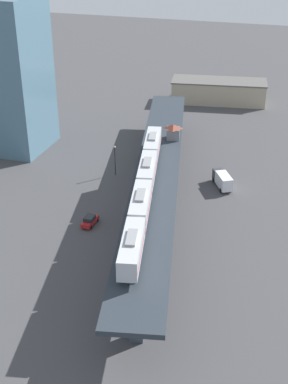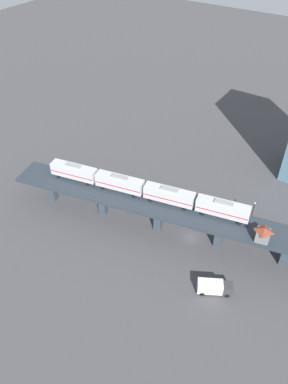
{
  "view_description": "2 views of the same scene",
  "coord_description": "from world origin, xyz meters",
  "px_view_note": "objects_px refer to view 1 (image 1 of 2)",
  "views": [
    {
      "loc": [
        25.81,
        -90.62,
        52.53
      ],
      "look_at": [
        1.33,
        -12.78,
        9.36
      ],
      "focal_mm": 50.0,
      "sensor_mm": 36.0,
      "label": 1
    },
    {
      "loc": [
        58.14,
        24.9,
        67.02
      ],
      "look_at": [
        1.33,
        -12.78,
        9.36
      ],
      "focal_mm": 35.0,
      "sensor_mm": 36.0,
      "label": 2
    }
  ],
  "objects_px": {
    "street_car_silver": "(146,156)",
    "street_car_red": "(90,220)",
    "office_tower": "(9,76)",
    "subway_train": "(144,187)",
    "street_lamp": "(115,158)",
    "warehouse_building": "(219,91)",
    "signal_hut": "(173,131)",
    "delivery_truck": "(222,180)"
  },
  "relations": [
    {
      "from": "street_car_silver",
      "to": "street_car_red",
      "type": "relative_size",
      "value": 0.98
    },
    {
      "from": "street_car_red",
      "to": "office_tower",
      "type": "relative_size",
      "value": 0.12
    },
    {
      "from": "subway_train",
      "to": "street_lamp",
      "type": "bearing_deg",
      "value": 121.29
    },
    {
      "from": "street_car_red",
      "to": "street_lamp",
      "type": "distance_m",
      "value": 22.1
    },
    {
      "from": "street_car_silver",
      "to": "office_tower",
      "type": "xyz_separation_m",
      "value": [
        -33.4,
        -1.67,
        17.06
      ]
    },
    {
      "from": "warehouse_building",
      "to": "signal_hut",
      "type": "bearing_deg",
      "value": -90.95
    },
    {
      "from": "subway_train",
      "to": "street_car_red",
      "type": "bearing_deg",
      "value": 173.69
    },
    {
      "from": "signal_hut",
      "to": "street_lamp",
      "type": "xyz_separation_m",
      "value": [
        -11.65,
        -5.64,
        -5.55
      ]
    },
    {
      "from": "delivery_truck",
      "to": "street_car_red",
      "type": "bearing_deg",
      "value": -132.53
    },
    {
      "from": "street_car_silver",
      "to": "office_tower",
      "type": "height_order",
      "value": "office_tower"
    },
    {
      "from": "street_car_silver",
      "to": "street_lamp",
      "type": "height_order",
      "value": "street_lamp"
    },
    {
      "from": "subway_train",
      "to": "street_car_silver",
      "type": "bearing_deg",
      "value": 106.64
    },
    {
      "from": "street_lamp",
      "to": "office_tower",
      "type": "distance_m",
      "value": 33.32
    },
    {
      "from": "street_car_red",
      "to": "delivery_truck",
      "type": "xyz_separation_m",
      "value": [
        20.99,
        22.89,
        0.82
      ]
    },
    {
      "from": "office_tower",
      "to": "subway_train",
      "type": "bearing_deg",
      "value": -35.62
    },
    {
      "from": "street_lamp",
      "to": "office_tower",
      "type": "height_order",
      "value": "office_tower"
    },
    {
      "from": "street_car_red",
      "to": "street_lamp",
      "type": "height_order",
      "value": "street_lamp"
    },
    {
      "from": "street_car_red",
      "to": "street_lamp",
      "type": "relative_size",
      "value": 0.65
    },
    {
      "from": "subway_train",
      "to": "street_lamp",
      "type": "xyz_separation_m",
      "value": [
        -13.92,
        22.9,
        -6.3
      ]
    },
    {
      "from": "delivery_truck",
      "to": "office_tower",
      "type": "bearing_deg",
      "value": 172.71
    },
    {
      "from": "signal_hut",
      "to": "office_tower",
      "type": "bearing_deg",
      "value": 176.7
    },
    {
      "from": "warehouse_building",
      "to": "street_lamp",
      "type": "bearing_deg",
      "value": -102.22
    },
    {
      "from": "delivery_truck",
      "to": "warehouse_building",
      "type": "height_order",
      "value": "warehouse_building"
    },
    {
      "from": "warehouse_building",
      "to": "subway_train",
      "type": "bearing_deg",
      "value": -89.0
    },
    {
      "from": "subway_train",
      "to": "signal_hut",
      "type": "relative_size",
      "value": 12.87
    },
    {
      "from": "signal_hut",
      "to": "warehouse_building",
      "type": "bearing_deg",
      "value": 89.05
    },
    {
      "from": "warehouse_building",
      "to": "street_car_silver",
      "type": "bearing_deg",
      "value": -99.82
    },
    {
      "from": "street_car_red",
      "to": "office_tower",
      "type": "distance_m",
      "value": 46.91
    },
    {
      "from": "street_car_red",
      "to": "street_lamp",
      "type": "bearing_deg",
      "value": 97.54
    },
    {
      "from": "subway_train",
      "to": "street_lamp",
      "type": "height_order",
      "value": "subway_train"
    },
    {
      "from": "delivery_truck",
      "to": "signal_hut",
      "type": "bearing_deg",
      "value": 160.04
    },
    {
      "from": "signal_hut",
      "to": "subway_train",
      "type": "bearing_deg",
      "value": -85.44
    },
    {
      "from": "delivery_truck",
      "to": "office_tower",
      "type": "xyz_separation_m",
      "value": [
        -53.07,
        6.79,
        16.24
      ]
    },
    {
      "from": "subway_train",
      "to": "street_car_silver",
      "type": "relative_size",
      "value": 11.17
    },
    {
      "from": "signal_hut",
      "to": "warehouse_building",
      "type": "relative_size",
      "value": 0.13
    },
    {
      "from": "subway_train",
      "to": "street_car_silver",
      "type": "height_order",
      "value": "subway_train"
    },
    {
      "from": "signal_hut",
      "to": "street_car_silver",
      "type": "height_order",
      "value": "signal_hut"
    },
    {
      "from": "street_car_red",
      "to": "warehouse_building",
      "type": "height_order",
      "value": "warehouse_building"
    },
    {
      "from": "street_car_red",
      "to": "signal_hut",
      "type": "bearing_deg",
      "value": 72.19
    },
    {
      "from": "delivery_truck",
      "to": "street_lamp",
      "type": "distance_m",
      "value": 24.0
    },
    {
      "from": "subway_train",
      "to": "delivery_truck",
      "type": "xyz_separation_m",
      "value": [
        9.94,
        24.11,
        -8.64
      ]
    },
    {
      "from": "street_lamp",
      "to": "subway_train",
      "type": "bearing_deg",
      "value": -58.71
    }
  ]
}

